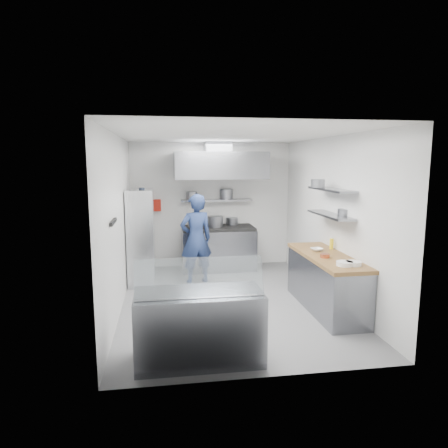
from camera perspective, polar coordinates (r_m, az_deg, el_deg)
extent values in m
plane|color=slate|center=(7.00, 0.76, -10.92)|extent=(5.00, 5.00, 0.00)
plane|color=silver|center=(6.60, 0.81, 12.61)|extent=(5.00, 5.00, 0.00)
cube|color=white|center=(9.12, -1.80, 2.73)|extent=(3.60, 2.80, 0.02)
cube|color=white|center=(4.25, 6.33, -4.30)|extent=(3.60, 2.80, 0.02)
cube|color=white|center=(6.61, -14.80, 0.14)|extent=(2.80, 5.00, 0.02)
cube|color=white|center=(7.18, 15.11, 0.79)|extent=(2.80, 5.00, 0.02)
cube|color=gray|center=(8.89, -0.82, -3.63)|extent=(1.60, 0.80, 0.90)
cube|color=black|center=(8.80, -0.83, -0.57)|extent=(1.57, 0.78, 0.06)
cylinder|color=slate|center=(8.67, -4.30, 0.13)|extent=(0.27, 0.27, 0.20)
cylinder|color=slate|center=(8.75, -1.24, 0.37)|extent=(0.34, 0.34, 0.24)
cylinder|color=slate|center=(9.09, 1.12, 0.43)|extent=(0.28, 0.28, 0.16)
cube|color=gray|center=(8.96, -1.05, 3.40)|extent=(1.60, 0.30, 0.04)
cylinder|color=slate|center=(8.90, -4.62, 4.05)|extent=(0.25, 0.25, 0.18)
cylinder|color=slate|center=(9.08, 0.31, 4.30)|extent=(0.30, 0.30, 0.22)
cube|color=gray|center=(8.51, -0.69, 8.38)|extent=(1.90, 1.15, 0.55)
cube|color=slate|center=(8.74, -0.90, 10.88)|extent=(0.55, 0.55, 0.24)
cube|color=#B41B0E|center=(8.99, -9.70, 2.66)|extent=(0.22, 0.10, 0.26)
imported|color=navy|center=(7.83, -4.01, -2.13)|extent=(0.72, 0.56, 1.76)
cube|color=silver|center=(7.96, -11.75, -1.79)|extent=(0.50, 0.90, 1.85)
cube|color=white|center=(7.70, -11.84, -3.10)|extent=(0.14, 0.18, 0.16)
cube|color=yellow|center=(7.94, -11.82, 0.93)|extent=(0.15, 0.19, 0.17)
cylinder|color=black|center=(7.68, -11.65, 4.43)|extent=(0.11, 0.11, 0.18)
cube|color=black|center=(5.70, -15.55, 0.30)|extent=(0.04, 0.55, 0.05)
cube|color=gray|center=(6.72, 14.32, -8.28)|extent=(0.62, 2.00, 0.84)
cube|color=brown|center=(6.60, 14.46, -4.54)|extent=(0.65, 2.04, 0.06)
cylinder|color=white|center=(5.97, 16.86, -5.44)|extent=(0.24, 0.24, 0.06)
cylinder|color=white|center=(6.03, 18.05, -5.37)|extent=(0.22, 0.22, 0.06)
cylinder|color=#C65C37|center=(6.39, 14.22, -4.42)|extent=(0.14, 0.14, 0.06)
cylinder|color=yellow|center=(7.04, 15.11, -2.75)|extent=(0.07, 0.07, 0.18)
imported|color=white|center=(6.84, 13.10, -3.56)|extent=(0.23, 0.23, 0.05)
cube|color=gray|center=(6.83, 14.92, 1.25)|extent=(0.30, 1.30, 0.04)
cube|color=gray|center=(6.79, 15.06, 4.77)|extent=(0.30, 1.30, 0.04)
cylinder|color=slate|center=(6.71, 16.83, 1.65)|extent=(0.22, 0.22, 0.10)
cylinder|color=slate|center=(6.98, 13.25, 5.68)|extent=(0.24, 0.24, 0.14)
cube|color=gray|center=(4.91, -3.57, -14.42)|extent=(1.50, 0.70, 0.85)
cube|color=silver|center=(4.58, -3.51, -7.58)|extent=(1.47, 0.19, 0.42)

